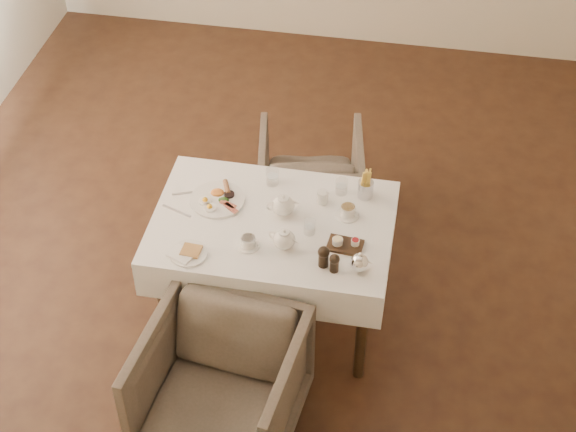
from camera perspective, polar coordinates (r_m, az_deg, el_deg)
The scene contains 20 objects.
table at distance 4.75m, azimuth -1.00°, elevation -1.35°, with size 1.28×0.88×0.75m.
armchair_near at distance 4.48m, azimuth -4.36°, elevation -10.96°, with size 0.75×0.77×0.70m, color #4C4438.
armchair_far at distance 5.64m, azimuth 1.46°, elevation 2.53°, with size 0.65×0.66×0.60m, color #4C4438.
breakfast_plate at distance 4.80m, azimuth -4.56°, elevation 1.14°, with size 0.30×0.30×0.04m.
side_plate at distance 4.52m, azimuth -6.55°, elevation -2.42°, with size 0.21×0.19×0.02m.
teapot_centre at distance 4.67m, azimuth -0.32°, elevation 0.75°, with size 0.17×0.13×0.13m, color white, non-canonical shape.
teapot_front at distance 4.49m, azimuth -0.25°, elevation -1.45°, with size 0.16×0.12×0.13m, color white, non-canonical shape.
creamer at distance 4.76m, azimuth 2.25°, elevation 1.25°, with size 0.06×0.06×0.07m, color white.
teacup_near at distance 4.53m, azimuth -2.58°, elevation -1.69°, with size 0.12×0.12×0.06m.
teacup_far at distance 4.70m, azimuth 3.89°, elevation 0.31°, with size 0.13×0.13×0.06m.
glass_left at distance 4.87m, azimuth -1.02°, elevation 2.58°, with size 0.07×0.07×0.10m, color silver.
glass_mid at distance 4.58m, azimuth 1.41°, elevation -0.69°, with size 0.06×0.06×0.09m, color silver.
glass_right at distance 4.82m, azimuth 3.48°, elevation 1.93°, with size 0.07×0.07×0.09m, color silver.
condiment_board at distance 4.54m, azimuth 3.70°, elevation -1.84°, with size 0.19×0.14×0.05m.
pepper_mill_left at distance 4.40m, azimuth 2.32°, elevation -2.63°, with size 0.06×0.06×0.12m, color black, non-canonical shape.
pepper_mill_right at distance 4.38m, azimuth 3.01°, elevation -3.05°, with size 0.05×0.05×0.11m, color black, non-canonical shape.
silver_pot at distance 4.39m, azimuth 4.66°, elevation -2.95°, with size 0.11×0.09×0.12m, color white, non-canonical shape.
fries_cup at distance 4.79m, azimuth 5.06°, elevation 2.00°, with size 0.09×0.09×0.18m.
cutlery_fork at distance 4.87m, azimuth -6.35°, elevation 1.52°, with size 0.02×0.20×0.00m, color silver.
cutlery_knife at distance 4.77m, azimuth -7.22°, elevation 0.32°, with size 0.01×0.19×0.00m, color silver.
Camera 1 is at (0.90, -3.92, 3.96)m, focal length 55.00 mm.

